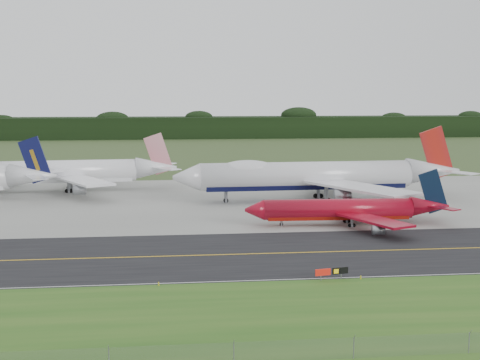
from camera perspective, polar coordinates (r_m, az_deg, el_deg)
name	(u,v)px	position (r m, az deg, el deg)	size (l,w,h in m)	color
ground	(310,247)	(115.64, 5.97, -5.68)	(600.00, 600.00, 0.00)	#364D24
grass_verge	(372,314)	(83.08, 11.21, -11.11)	(400.00, 30.00, 0.01)	#265619
taxiway	(315,252)	(111.84, 6.41, -6.14)	(400.00, 32.00, 0.02)	black
apron	(266,199)	(164.89, 2.20, -1.66)	(400.00, 78.00, 0.01)	gray
taxiway_centreline	(315,252)	(111.84, 6.41, -6.13)	(400.00, 0.40, 0.00)	gold
taxiway_edge_line	(339,278)	(97.28, 8.44, -8.25)	(400.00, 0.25, 0.00)	silver
perimeter_fence	(412,345)	(71.18, 14.46, -13.51)	(320.00, 0.10, 320.00)	slate
horizon_treeline	(208,128)	(385.04, -2.74, 4.42)	(700.00, 25.00, 12.00)	black
jet_ba_747	(316,176)	(162.99, 6.53, 0.36)	(71.63, 59.38, 18.03)	silver
jet_red_737	(349,210)	(134.68, 9.29, -2.51)	(41.30, 33.72, 11.16)	maroon
jet_star_tail	(68,172)	(183.71, -14.43, 0.66)	(58.34, 48.76, 15.39)	white
taxiway_sign	(332,272)	(95.97, 7.83, -7.75)	(4.95, 1.14, 1.67)	slate
edge_marker_left	(159,284)	(93.19, -6.96, -8.80)	(0.16, 0.16, 0.50)	yellow
edge_marker_center	(361,278)	(97.07, 10.27, -8.19)	(0.16, 0.16, 0.50)	yellow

